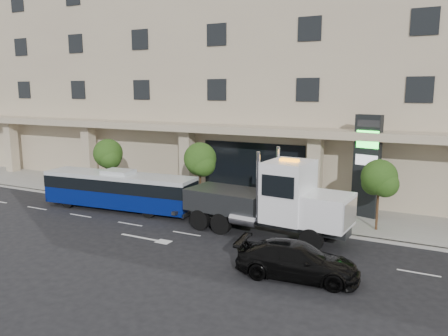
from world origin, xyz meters
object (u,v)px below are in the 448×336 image
Objects in this scene: tow_truck at (272,201)px; signage_pylon at (367,166)px; city_bus at (119,190)px; black_sedan at (297,260)px.

tow_truck is 7.20m from signage_pylon.
black_sedan is (13.99, -5.12, -0.62)m from city_bus.
city_bus is 2.07× the size of black_sedan.
black_sedan is at bearing -81.38° from signage_pylon.
black_sedan is 0.83× the size of signage_pylon.
signage_pylon reaches higher than black_sedan.
city_bus is 11.14m from tow_truck.
city_bus is 1.72× the size of signage_pylon.
city_bus is 14.91m from black_sedan.
tow_truck reaches higher than black_sedan.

